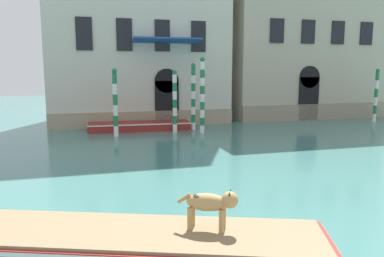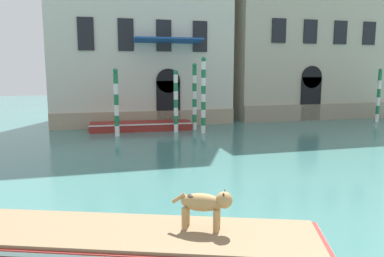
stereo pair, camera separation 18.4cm
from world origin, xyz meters
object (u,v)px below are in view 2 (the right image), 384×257
object	(u,v)px
mooring_pole_2	(194,97)
mooring_pole_4	(176,101)
boat_foreground	(112,246)
boat_moored_near_palazzo	(141,126)
mooring_pole_3	(379,95)
mooring_pole_5	(116,102)
mooring_pole_0	(203,95)
dog_on_deck	(206,203)

from	to	relation	value
mooring_pole_2	mooring_pole_4	world-z (taller)	mooring_pole_2
boat_foreground	mooring_pole_2	distance (m)	17.27
boat_moored_near_palazzo	mooring_pole_3	bearing A→B (deg)	0.17
boat_moored_near_palazzo	mooring_pole_2	distance (m)	3.94
mooring_pole_3	mooring_pole_4	xyz separation A→B (m)	(-15.42, -0.59, -0.06)
mooring_pole_5	boat_moored_near_palazzo	bearing A→B (deg)	49.68
mooring_pole_0	mooring_pole_4	distance (m)	1.78
mooring_pole_5	dog_on_deck	bearing A→B (deg)	-87.33
mooring_pole_2	mooring_pole_3	world-z (taller)	mooring_pole_2
mooring_pole_2	mooring_pole_3	distance (m)	14.08
boat_moored_near_palazzo	mooring_pole_4	bearing A→B (deg)	-30.63
dog_on_deck	mooring_pole_2	distance (m)	17.08
mooring_pole_0	boat_moored_near_palazzo	bearing A→B (deg)	148.83
boat_moored_near_palazzo	dog_on_deck	bearing A→B (deg)	-90.38
boat_moored_near_palazzo	mooring_pole_3	size ratio (longest dim) A/B	1.65
dog_on_deck	boat_moored_near_palazzo	bearing A→B (deg)	114.00
dog_on_deck	boat_moored_near_palazzo	xyz separation A→B (m)	(0.90, 17.28, -0.99)
boat_foreground	mooring_pole_5	xyz separation A→B (m)	(1.06, 14.94, 1.59)
boat_foreground	dog_on_deck	bearing A→B (deg)	6.72
mooring_pole_0	mooring_pole_5	distance (m)	5.19
mooring_pole_0	mooring_pole_2	bearing A→B (deg)	97.56
dog_on_deck	mooring_pole_0	size ratio (longest dim) A/B	0.24
boat_moored_near_palazzo	mooring_pole_0	size ratio (longest dim) A/B	1.41
boat_moored_near_palazzo	mooring_pole_5	xyz separation A→B (m)	(-1.62, -1.91, 1.71)
mooring_pole_0	dog_on_deck	bearing A→B (deg)	-106.43
boat_foreground	mooring_pole_3	distance (m)	25.83
dog_on_deck	mooring_pole_5	size ratio (longest dim) A/B	0.28
boat_foreground	mooring_pole_5	size ratio (longest dim) A/B	2.11
boat_foreground	mooring_pole_0	xyz separation A→B (m)	(6.24, 14.69, 1.93)
boat_foreground	mooring_pole_3	size ratio (longest dim) A/B	2.10
boat_moored_near_palazzo	mooring_pole_5	distance (m)	3.03
dog_on_deck	mooring_pole_2	bearing A→B (deg)	102.48
mooring_pole_0	mooring_pole_2	size ratio (longest dim) A/B	1.08
boat_foreground	mooring_pole_3	world-z (taller)	mooring_pole_3
dog_on_deck	mooring_pole_3	world-z (taller)	mooring_pole_3
mooring_pole_2	mooring_pole_5	size ratio (longest dim) A/B	1.09
mooring_pole_3	mooring_pole_4	bearing A→B (deg)	-177.82
boat_moored_near_palazzo	mooring_pole_3	distance (m)	17.55
boat_moored_near_palazzo	mooring_pole_2	size ratio (longest dim) A/B	1.52
mooring_pole_0	mooring_pole_5	size ratio (longest dim) A/B	1.17
mooring_pole_0	mooring_pole_4	bearing A→B (deg)	151.73
mooring_pole_0	mooring_pole_4	xyz separation A→B (m)	(-1.53, 0.82, -0.39)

